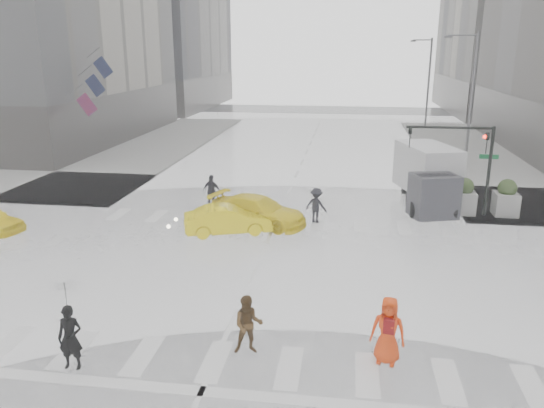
% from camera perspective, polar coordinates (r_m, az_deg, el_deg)
% --- Properties ---
extents(ground, '(120.00, 120.00, 0.00)m').
position_cam_1_polar(ground, '(19.94, -1.92, -7.24)').
color(ground, black).
rests_on(ground, ground).
extents(sidewalk_nw, '(35.00, 35.00, 0.15)m').
position_cam_1_polar(sidewalk_nw, '(42.90, -24.06, 4.32)').
color(sidewalk_nw, slate).
rests_on(sidewalk_nw, ground).
extents(road_markings, '(18.00, 48.00, 0.01)m').
position_cam_1_polar(road_markings, '(19.94, -1.92, -7.23)').
color(road_markings, silver).
rests_on(road_markings, ground).
extents(traffic_signal_pole, '(4.45, 0.42, 4.50)m').
position_cam_1_polar(traffic_signal_pole, '(27.03, 20.44, 5.18)').
color(traffic_signal_pole, black).
rests_on(traffic_signal_pole, ground).
extents(street_lamp_near, '(2.15, 0.22, 9.00)m').
position_cam_1_polar(street_lamp_near, '(36.89, 20.47, 10.65)').
color(street_lamp_near, '#59595B').
rests_on(street_lamp_near, ground).
extents(street_lamp_far, '(2.15, 0.22, 9.00)m').
position_cam_1_polar(street_lamp_far, '(56.57, 16.37, 12.66)').
color(street_lamp_far, '#59595B').
rests_on(street_lamp_far, ground).
extents(planter_west, '(1.10, 1.10, 1.80)m').
position_cam_1_polar(planter_west, '(27.35, 15.80, 0.91)').
color(planter_west, slate).
rests_on(planter_west, ground).
extents(planter_mid, '(1.10, 1.10, 1.80)m').
position_cam_1_polar(planter_mid, '(27.69, 19.90, 0.73)').
color(planter_mid, slate).
rests_on(planter_mid, ground).
extents(planter_east, '(1.10, 1.10, 1.80)m').
position_cam_1_polar(planter_east, '(28.18, 23.88, 0.55)').
color(planter_east, slate).
rests_on(planter_east, ground).
extents(flag_cluster, '(2.87, 3.06, 4.69)m').
position_cam_1_polar(flag_cluster, '(40.90, -18.86, 12.24)').
color(flag_cluster, '#59595B').
rests_on(flag_cluster, ground).
extents(pedestrian_black, '(1.05, 1.06, 2.43)m').
position_cam_1_polar(pedestrian_black, '(14.59, -21.17, -10.84)').
color(pedestrian_black, black).
rests_on(pedestrian_black, ground).
extents(pedestrian_brown, '(0.92, 0.78, 1.67)m').
position_cam_1_polar(pedestrian_brown, '(14.65, -2.57, -12.86)').
color(pedestrian_brown, '#4E371C').
rests_on(pedestrian_brown, ground).
extents(pedestrian_orange, '(1.01, 0.76, 1.86)m').
position_cam_1_polar(pedestrian_orange, '(14.52, 12.37, -13.12)').
color(pedestrian_orange, '#E53E10').
rests_on(pedestrian_orange, ground).
extents(pedestrian_far_a, '(1.10, 0.79, 1.70)m').
position_cam_1_polar(pedestrian_far_a, '(27.81, -6.50, 1.40)').
color(pedestrian_far_a, black).
rests_on(pedestrian_far_a, ground).
extents(pedestrian_far_b, '(1.24, 0.98, 1.68)m').
position_cam_1_polar(pedestrian_far_b, '(25.22, 4.78, -0.14)').
color(pedestrian_far_b, black).
rests_on(pedestrian_far_b, ground).
extents(taxi_mid, '(4.12, 2.57, 1.28)m').
position_cam_1_polar(taxi_mid, '(23.76, -4.74, -1.69)').
color(taxi_mid, yellow).
rests_on(taxi_mid, ground).
extents(taxi_rear, '(4.56, 3.22, 1.37)m').
position_cam_1_polar(taxi_rear, '(24.82, -1.50, -0.74)').
color(taxi_rear, yellow).
rests_on(taxi_rear, ground).
extents(box_truck, '(2.17, 5.79, 3.08)m').
position_cam_1_polar(box_truck, '(28.79, 16.50, 2.97)').
color(box_truck, '#BABABC').
rests_on(box_truck, ground).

